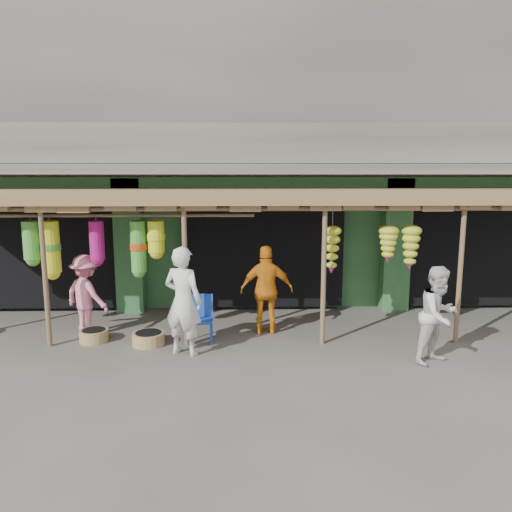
{
  "coord_description": "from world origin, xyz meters",
  "views": [
    {
      "loc": [
        -0.46,
        -9.0,
        3.18
      ],
      "look_at": [
        -0.2,
        1.0,
        1.45
      ],
      "focal_mm": 35.0,
      "sensor_mm": 36.0,
      "label": 1
    }
  ],
  "objects_px": {
    "person_right": "(438,315)",
    "person_shopper": "(86,295)",
    "person_front": "(183,301)",
    "blue_chair": "(202,315)",
    "person_vendor": "(267,290)"
  },
  "relations": [
    {
      "from": "blue_chair",
      "to": "person_vendor",
      "type": "distance_m",
      "value": 1.36
    },
    {
      "from": "blue_chair",
      "to": "person_shopper",
      "type": "bearing_deg",
      "value": 169.26
    },
    {
      "from": "person_shopper",
      "to": "person_front",
      "type": "bearing_deg",
      "value": -177.58
    },
    {
      "from": "blue_chair",
      "to": "person_right",
      "type": "xyz_separation_m",
      "value": [
        4.0,
        -1.2,
        0.33
      ]
    },
    {
      "from": "blue_chair",
      "to": "person_shopper",
      "type": "distance_m",
      "value": 2.32
    },
    {
      "from": "person_front",
      "to": "person_right",
      "type": "relative_size",
      "value": 1.16
    },
    {
      "from": "person_vendor",
      "to": "blue_chair",
      "type": "bearing_deg",
      "value": 18.8
    },
    {
      "from": "blue_chair",
      "to": "person_shopper",
      "type": "height_order",
      "value": "person_shopper"
    },
    {
      "from": "blue_chair",
      "to": "person_shopper",
      "type": "relative_size",
      "value": 0.55
    },
    {
      "from": "person_vendor",
      "to": "person_shopper",
      "type": "height_order",
      "value": "person_vendor"
    },
    {
      "from": "person_right",
      "to": "person_shopper",
      "type": "relative_size",
      "value": 1.04
    },
    {
      "from": "person_front",
      "to": "person_vendor",
      "type": "xyz_separation_m",
      "value": [
        1.49,
        1.1,
        -0.08
      ]
    },
    {
      "from": "blue_chair",
      "to": "person_front",
      "type": "xyz_separation_m",
      "value": [
        -0.26,
        -0.7,
        0.47
      ]
    },
    {
      "from": "person_shopper",
      "to": "blue_chair",
      "type": "bearing_deg",
      "value": -158.91
    },
    {
      "from": "person_front",
      "to": "blue_chair",
      "type": "bearing_deg",
      "value": -86.49
    }
  ]
}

